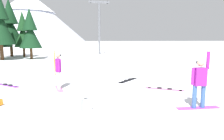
# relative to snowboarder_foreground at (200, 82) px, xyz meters

# --- Properties ---
(ground_plane) EXTENTS (800.00, 800.00, 0.00)m
(ground_plane) POSITION_rel_snowboarder_foreground_xyz_m (-3.05, 0.66, -0.93)
(ground_plane) COLOR white
(snowboarder_foreground) EXTENTS (1.55, 0.39, 1.98)m
(snowboarder_foreground) POSITION_rel_snowboarder_foreground_xyz_m (0.00, 0.00, 0.00)
(snowboarder_foreground) COLOR #993FD8
(snowboarder_foreground) RESTS_ON ground_plane
(snowboarder_midground) EXTENTS (0.49, 1.56, 1.75)m
(snowboarder_midground) POSITION_rel_snowboarder_foreground_xyz_m (-4.88, 4.03, -0.00)
(snowboarder_midground) COLOR pink
(snowboarder_midground) RESTS_ON ground_plane
(loose_snowboard_far_spare) EXTENTS (1.57, 1.51, 0.09)m
(loose_snowboard_far_spare) POSITION_rel_snowboarder_foreground_xyz_m (-0.99, 5.28, -0.91)
(loose_snowboard_far_spare) COLOR black
(loose_snowboard_far_spare) RESTS_ON ground_plane
(loose_snowboard_near_left) EXTENTS (1.46, 1.34, 0.09)m
(loose_snowboard_near_left) POSITION_rel_snowboarder_foreground_xyz_m (-7.52, 5.28, -0.91)
(loose_snowboard_near_left) COLOR #993FD8
(loose_snowboard_near_left) RESTS_ON ground_plane
(loose_snowboard_near_right) EXTENTS (1.74, 1.31, 0.09)m
(loose_snowboard_near_right) POSITION_rel_snowboarder_foreground_xyz_m (0.11, 2.80, -0.91)
(loose_snowboard_near_right) COLOR pink
(loose_snowboard_near_right) RESTS_ON ground_plane
(backpack_grey) EXTENTS (0.37, 0.34, 0.47)m
(backpack_grey) POSITION_rel_snowboarder_foreground_xyz_m (-3.87, 0.52, -0.72)
(backpack_grey) COLOR gray
(backpack_grey) RESTS_ON ground_plane
(trail_marker_pole) EXTENTS (0.06, 0.06, 1.70)m
(trail_marker_pole) POSITION_rel_snowboarder_foreground_xyz_m (-5.29, 8.10, -0.08)
(trail_marker_pole) COLOR orange
(trail_marker_pole) RESTS_ON ground_plane
(pine_tree_twin) EXTENTS (2.68, 2.68, 6.23)m
(pine_tree_twin) POSITION_rel_snowboarder_foreground_xyz_m (-8.82, 21.03, 2.47)
(pine_tree_twin) COLOR #472D19
(pine_tree_twin) RESTS_ON ground_plane
(pine_tree_leaning) EXTENTS (3.57, 3.57, 8.16)m
(pine_tree_leaning) POSITION_rel_snowboarder_foreground_xyz_m (-12.33, 26.13, 3.52)
(pine_tree_leaning) COLOR #472D19
(pine_tree_leaning) RESTS_ON ground_plane
(pine_tree_slender) EXTENTS (2.46, 2.46, 6.31)m
(pine_tree_slender) POSITION_rel_snowboarder_foreground_xyz_m (-10.38, 24.82, 2.51)
(pine_tree_slender) COLOR #472D19
(pine_tree_slender) RESTS_ON ground_plane
(pine_tree_broad) EXTENTS (2.47, 2.47, 6.70)m
(pine_tree_broad) POSITION_rel_snowboarder_foreground_xyz_m (-12.67, 22.90, 2.72)
(pine_tree_broad) COLOR #472D19
(pine_tree_broad) RESTS_ON ground_plane
(ski_lift_tower) EXTENTS (3.41, 0.36, 8.68)m
(ski_lift_tower) POSITION_rel_snowboarder_foreground_xyz_m (0.82, 28.16, 4.12)
(ski_lift_tower) COLOR #595B60
(ski_lift_tower) RESTS_ON ground_plane
(peak_east_ridge) EXTENTS (104.90, 104.90, 45.41)m
(peak_east_ridge) POSITION_rel_snowboarder_foreground_xyz_m (-37.92, 200.16, 22.79)
(peak_east_ridge) COLOR #B2B7C6
(peak_east_ridge) RESTS_ON ground_plane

